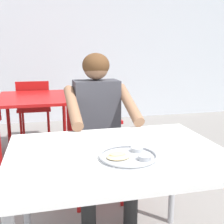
% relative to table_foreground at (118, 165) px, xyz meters
% --- Properties ---
extents(back_wall, '(12.00, 0.12, 3.40)m').
position_rel_table_foreground_xyz_m(back_wall, '(-0.08, 3.61, 1.05)').
color(back_wall, silver).
rests_on(back_wall, ground).
extents(table_foreground, '(1.12, 0.85, 0.73)m').
position_rel_table_foreground_xyz_m(table_foreground, '(0.00, 0.00, 0.00)').
color(table_foreground, white).
rests_on(table_foreground, ground).
extents(thali_tray, '(0.28, 0.28, 0.03)m').
position_rel_table_foreground_xyz_m(thali_tray, '(0.03, -0.10, 0.08)').
color(thali_tray, '#B7BABF').
rests_on(thali_tray, table_foreground).
extents(chair_foreground, '(0.45, 0.44, 0.84)m').
position_rel_table_foreground_xyz_m(chair_foreground, '(0.03, 0.91, -0.16)').
color(chair_foreground, red).
rests_on(chair_foreground, ground).
extents(diner_foreground, '(0.50, 0.56, 1.21)m').
position_rel_table_foreground_xyz_m(diner_foreground, '(0.04, 0.69, 0.07)').
color(diner_foreground, '#2A2A2A').
rests_on(diner_foreground, ground).
extents(table_background_red, '(0.82, 0.95, 0.72)m').
position_rel_table_foreground_xyz_m(table_background_red, '(-0.47, 1.89, -0.02)').
color(table_background_red, '#B71414').
rests_on(table_background_red, ground).
extents(chair_red_right, '(0.44, 0.43, 0.84)m').
position_rel_table_foreground_xyz_m(chair_red_right, '(0.19, 1.83, -0.16)').
color(chair_red_right, red).
rests_on(chair_red_right, ground).
extents(chair_red_far, '(0.44, 0.42, 0.83)m').
position_rel_table_foreground_xyz_m(chair_red_far, '(-0.50, 2.53, -0.16)').
color(chair_red_far, '#A61514').
rests_on(chair_red_far, ground).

